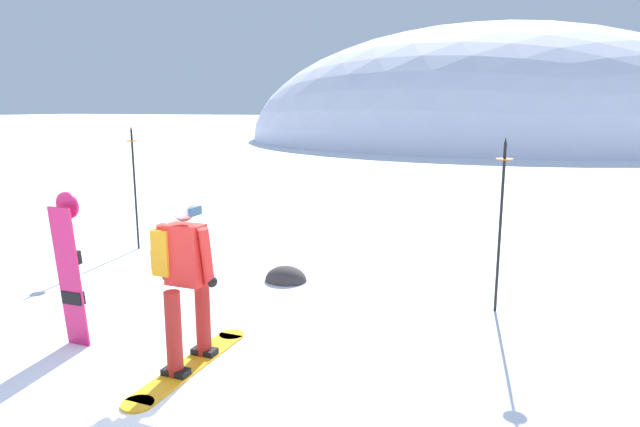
{
  "coord_description": "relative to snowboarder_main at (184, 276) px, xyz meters",
  "views": [
    {
      "loc": [
        2.58,
        -3.79,
        2.5
      ],
      "look_at": [
        -0.15,
        3.47,
        1.0
      ],
      "focal_mm": 30.99,
      "sensor_mm": 36.0,
      "label": 1
    }
  ],
  "objects": [
    {
      "name": "ground_plane",
      "position": [
        0.41,
        -0.47,
        -0.92
      ],
      "size": [
        300.0,
        300.0,
        0.0
      ],
      "primitive_type": "plane",
      "color": "white"
    },
    {
      "name": "ridge_peak_main",
      "position": [
        0.0,
        40.02,
        -0.92
      ],
      "size": [
        36.24,
        32.61,
        16.9
      ],
      "color": "white",
      "rests_on": "ground"
    },
    {
      "name": "snowboarder_main",
      "position": [
        0.0,
        0.0,
        0.0
      ],
      "size": [
        0.64,
        1.84,
        1.71
      ],
      "color": "orange",
      "rests_on": "ground"
    },
    {
      "name": "spare_snowboard",
      "position": [
        -1.38,
        -0.03,
        -0.08
      ],
      "size": [
        0.28,
        0.15,
        1.66
      ],
      "color": "#D11E5B",
      "rests_on": "ground"
    },
    {
      "name": "piste_marker_near",
      "position": [
        -3.44,
        3.58,
        0.32
      ],
      "size": [
        0.2,
        0.2,
        2.18
      ],
      "color": "black",
      "rests_on": "ground"
    },
    {
      "name": "piste_marker_far",
      "position": [
        2.74,
        2.61,
        0.3
      ],
      "size": [
        0.2,
        0.2,
        2.15
      ],
      "color": "black",
      "rests_on": "ground"
    },
    {
      "name": "rock_dark",
      "position": [
        -0.2,
        2.8,
        -0.92
      ],
      "size": [
        0.62,
        0.53,
        0.44
      ],
      "color": "#383333",
      "rests_on": "ground"
    }
  ]
}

